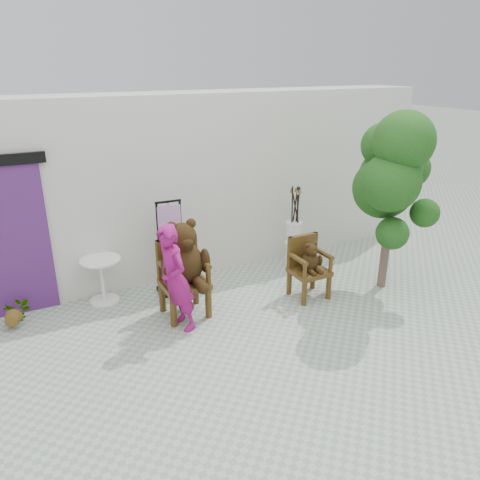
{
  "coord_description": "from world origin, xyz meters",
  "views": [
    {
      "loc": [
        -2.88,
        -4.29,
        3.45
      ],
      "look_at": [
        0.15,
        1.52,
        0.95
      ],
      "focal_mm": 35.0,
      "sensor_mm": 36.0,
      "label": 1
    }
  ],
  "objects": [
    {
      "name": "stool_bucket",
      "position": [
        1.58,
        2.18,
        0.64
      ],
      "size": [
        0.32,
        0.32,
        1.45
      ],
      "rotation": [
        0.0,
        0.0,
        0.1
      ],
      "color": "white",
      "rests_on": "ground"
    },
    {
      "name": "person",
      "position": [
        -1.05,
        1.07,
        0.76
      ],
      "size": [
        0.46,
        0.61,
        1.53
      ],
      "primitive_type": "imported",
      "rotation": [
        0.0,
        0.0,
        -1.4
      ],
      "color": "#941265",
      "rests_on": "ground"
    },
    {
      "name": "chair_big",
      "position": [
        -0.81,
        1.42,
        0.81
      ],
      "size": [
        0.71,
        0.76,
        1.44
      ],
      "color": "#3F290D",
      "rests_on": "ground"
    },
    {
      "name": "back_wall",
      "position": [
        0.0,
        3.1,
        1.5
      ],
      "size": [
        9.0,
        1.0,
        3.0
      ],
      "primitive_type": "cube",
      "color": "silver",
      "rests_on": "ground"
    },
    {
      "name": "cafe_table",
      "position": [
        -1.77,
        2.35,
        0.44
      ],
      "size": [
        0.6,
        0.6,
        0.7
      ],
      "rotation": [
        0.0,
        0.0,
        -0.25
      ],
      "color": "white",
      "rests_on": "ground"
    },
    {
      "name": "display_stand",
      "position": [
        -0.73,
        2.17,
        0.58
      ],
      "size": [
        0.47,
        0.37,
        1.51
      ],
      "rotation": [
        0.0,
        0.0,
        -0.05
      ],
      "color": "black",
      "rests_on": "ground"
    },
    {
      "name": "potted_plant",
      "position": [
        -3.02,
        2.21,
        0.19
      ],
      "size": [
        0.42,
        0.39,
        0.39
      ],
      "primitive_type": "imported",
      "rotation": [
        0.0,
        0.0,
        -0.28
      ],
      "color": "#10370F",
      "rests_on": "ground"
    },
    {
      "name": "tree",
      "position": [
        2.26,
        0.7,
        1.91
      ],
      "size": [
        1.64,
        1.54,
        2.86
      ],
      "rotation": [
        0.0,
        0.0,
        0.29
      ],
      "color": "#4A362C",
      "rests_on": "ground"
    },
    {
      "name": "ground_plane",
      "position": [
        0.0,
        0.0,
        0.0
      ],
      "size": [
        60.0,
        60.0,
        0.0
      ],
      "primitive_type": "plane",
      "color": "#A0A997",
      "rests_on": "ground"
    },
    {
      "name": "chair_small",
      "position": [
        1.1,
        1.08,
        0.56
      ],
      "size": [
        0.55,
        0.5,
        0.96
      ],
      "color": "#3F290D",
      "rests_on": "ground"
    },
    {
      "name": "doorway",
      "position": [
        -3.0,
        2.58,
        1.16
      ],
      "size": [
        1.4,
        0.11,
        2.33
      ],
      "color": "#502165",
      "rests_on": "ground"
    }
  ]
}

